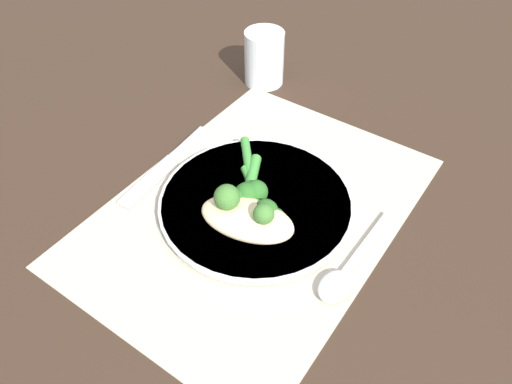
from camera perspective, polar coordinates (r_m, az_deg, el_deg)
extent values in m
plane|color=#332319|center=(0.65, 0.00, -2.07)|extent=(3.00, 3.00, 0.00)
cube|color=#B2A893|center=(0.65, 0.00, -1.95)|extent=(0.46, 0.33, 0.00)
cylinder|color=silver|center=(0.64, 0.00, -1.40)|extent=(0.24, 0.24, 0.01)
cylinder|color=silver|center=(0.64, 0.00, -1.14)|extent=(0.25, 0.25, 0.01)
ellipsoid|color=beige|center=(0.59, -1.03, -3.10)|extent=(0.09, 0.13, 0.03)
sphere|color=#3D702D|center=(0.58, -3.35, -0.61)|extent=(0.03, 0.03, 0.03)
sphere|color=#3D702D|center=(0.57, 0.88, -2.52)|extent=(0.03, 0.03, 0.03)
cylinder|color=#3D8E38|center=(0.64, -0.16, 0.06)|extent=(0.07, 0.08, 0.01)
sphere|color=#286023|center=(0.60, 1.10, -2.25)|extent=(0.03, 0.03, 0.03)
sphere|color=#286023|center=(0.60, 0.41, -3.32)|extent=(0.02, 0.02, 0.02)
sphere|color=#286023|center=(0.60, 2.24, -2.87)|extent=(0.02, 0.02, 0.02)
cylinder|color=#3D8E38|center=(0.65, -0.51, 1.62)|extent=(0.08, 0.05, 0.01)
sphere|color=#286023|center=(0.62, -1.08, -0.31)|extent=(0.03, 0.03, 0.03)
sphere|color=#286023|center=(0.62, -2.12, -0.84)|extent=(0.03, 0.03, 0.03)
cylinder|color=#3D8E38|center=(0.67, -0.84, 2.93)|extent=(0.09, 0.08, 0.01)
sphere|color=#286023|center=(0.62, -0.34, 0.06)|extent=(0.03, 0.03, 0.03)
sphere|color=#286023|center=(0.62, -1.18, -0.80)|extent=(0.02, 0.02, 0.02)
cube|color=silver|center=(0.69, -12.10, 1.25)|extent=(0.11, 0.03, 0.00)
cube|color=#B3B3B8|center=(0.74, -7.64, 5.52)|extent=(0.08, 0.02, 0.01)
cube|color=silver|center=(0.62, 12.70, -5.69)|extent=(0.11, 0.01, 0.00)
ellipsoid|color=silver|center=(0.57, 9.01, -10.60)|extent=(0.05, 0.04, 0.01)
cylinder|color=silver|center=(0.86, 0.94, 15.08)|extent=(0.07, 0.07, 0.09)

